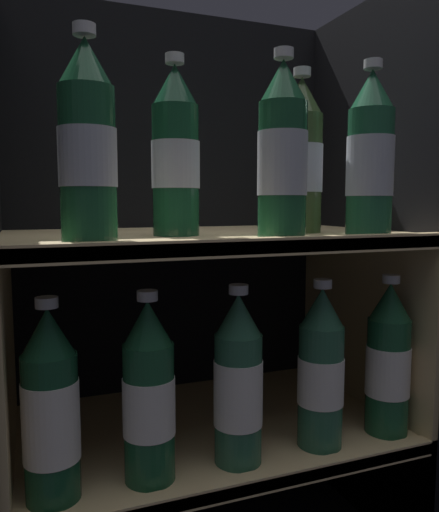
% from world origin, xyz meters
% --- Properties ---
extents(fridge_back_wall, '(0.70, 0.02, 1.01)m').
position_xyz_m(fridge_back_wall, '(0.00, 0.42, 0.50)').
color(fridge_back_wall, black).
rests_on(fridge_back_wall, ground_plane).
extents(fridge_side_right, '(0.02, 0.45, 1.01)m').
position_xyz_m(fridge_side_right, '(0.34, 0.20, 0.50)').
color(fridge_side_right, black).
rests_on(fridge_side_right, ground_plane).
extents(shelf_lower, '(0.66, 0.41, 0.23)m').
position_xyz_m(shelf_lower, '(0.00, 0.19, 0.19)').
color(shelf_lower, '#DBBC84').
rests_on(shelf_lower, ground_plane).
extents(shelf_upper, '(0.66, 0.41, 0.58)m').
position_xyz_m(shelf_upper, '(0.00, 0.20, 0.42)').
color(shelf_upper, '#DBBC84').
rests_on(shelf_upper, ground_plane).
extents(bottle_upper_front_0, '(0.07, 0.07, 0.27)m').
position_xyz_m(bottle_upper_front_0, '(-0.21, 0.06, 0.70)').
color(bottle_upper_front_0, '#194C2D').
rests_on(bottle_upper_front_0, shelf_upper).
extents(bottle_upper_front_1, '(0.07, 0.07, 0.27)m').
position_xyz_m(bottle_upper_front_1, '(0.07, 0.06, 0.70)').
color(bottle_upper_front_1, '#194C2D').
rests_on(bottle_upper_front_1, shelf_upper).
extents(bottle_upper_front_2, '(0.07, 0.07, 0.27)m').
position_xyz_m(bottle_upper_front_2, '(0.23, 0.06, 0.70)').
color(bottle_upper_front_2, '#1E5638').
rests_on(bottle_upper_front_2, shelf_upper).
extents(bottle_upper_back_0, '(0.07, 0.07, 0.27)m').
position_xyz_m(bottle_upper_back_0, '(-0.07, 0.15, 0.70)').
color(bottle_upper_back_0, '#144228').
rests_on(bottle_upper_back_0, shelf_upper).
extents(bottle_upper_back_1, '(0.07, 0.07, 0.27)m').
position_xyz_m(bottle_upper_back_1, '(0.15, 0.15, 0.70)').
color(bottle_upper_back_1, '#384C28').
rests_on(bottle_upper_back_1, shelf_upper).
extents(bottle_lower_front_0, '(0.07, 0.07, 0.27)m').
position_xyz_m(bottle_lower_front_0, '(-0.27, 0.06, 0.35)').
color(bottle_lower_front_0, '#144228').
rests_on(bottle_lower_front_0, shelf_lower).
extents(bottle_lower_front_1, '(0.07, 0.07, 0.27)m').
position_xyz_m(bottle_lower_front_1, '(-0.14, 0.06, 0.35)').
color(bottle_lower_front_1, '#194C2D').
rests_on(bottle_lower_front_1, shelf_lower).
extents(bottle_lower_front_2, '(0.07, 0.07, 0.27)m').
position_xyz_m(bottle_lower_front_2, '(-0.00, 0.06, 0.35)').
color(bottle_lower_front_2, '#285B42').
rests_on(bottle_lower_front_2, shelf_lower).
extents(bottle_lower_front_3, '(0.07, 0.07, 0.27)m').
position_xyz_m(bottle_lower_front_3, '(0.14, 0.06, 0.35)').
color(bottle_lower_front_3, '#285B42').
rests_on(bottle_lower_front_3, shelf_lower).
extents(bottle_lower_front_4, '(0.07, 0.07, 0.27)m').
position_xyz_m(bottle_lower_front_4, '(0.28, 0.06, 0.35)').
color(bottle_lower_front_4, '#194C2D').
rests_on(bottle_lower_front_4, shelf_lower).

